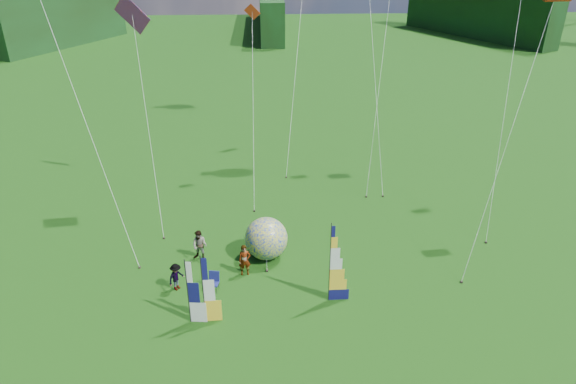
{
  "coord_description": "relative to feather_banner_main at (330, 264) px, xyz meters",
  "views": [
    {
      "loc": [
        -2.22,
        -18.5,
        16.77
      ],
      "look_at": [
        -1.0,
        4.0,
        5.5
      ],
      "focal_mm": 32.0,
      "sensor_mm": 36.0,
      "label": 1
    }
  ],
  "objects": [
    {
      "name": "small_kite_orange",
      "position": [
        5.51,
        15.64,
        6.58
      ],
      "size": [
        7.56,
        11.8,
        17.58
      ],
      "primitive_type": null,
      "rotation": [
        0.0,
        0.0,
        -0.24
      ],
      "color": "orange",
      "rests_on": "ground"
    },
    {
      "name": "spectator_c",
      "position": [
        -7.87,
        1.35,
        -1.42
      ],
      "size": [
        0.91,
        1.03,
        1.56
      ],
      "primitive_type": "imported",
      "rotation": [
        0.0,
        0.0,
        0.92
      ],
      "color": "#66594C",
      "rests_on": "ground"
    },
    {
      "name": "kite_whale",
      "position": [
        4.84,
        17.05,
        9.83
      ],
      "size": [
        5.62,
        15.1,
        24.06
      ],
      "primitive_type": null,
      "rotation": [
        0.0,
        0.0,
        -0.07
      ],
      "color": "black",
      "rests_on": "ground"
    },
    {
      "name": "side_banner_left",
      "position": [
        -6.15,
        -1.29,
        -0.37
      ],
      "size": [
        1.02,
        0.13,
        3.66
      ],
      "primitive_type": null,
      "rotation": [
        0.0,
        0.0,
        0.03
      ],
      "color": "yellow",
      "rests_on": "ground"
    },
    {
      "name": "ground",
      "position": [
        -0.99,
        -2.46,
        -2.2
      ],
      "size": [
        220.0,
        220.0,
        0.0
      ],
      "primitive_type": "plane",
      "color": "#214B11",
      "rests_on": "ground"
    },
    {
      "name": "camp_chair",
      "position": [
        -5.95,
        1.11,
        -1.67
      ],
      "size": [
        0.72,
        0.72,
        1.06
      ],
      "primitive_type": null,
      "rotation": [
        0.0,
        0.0,
        -0.19
      ],
      "color": "navy",
      "rests_on": "ground"
    },
    {
      "name": "bol_inflatable",
      "position": [
        -3.11,
        4.16,
        -0.96
      ],
      "size": [
        2.97,
        2.97,
        2.48
      ],
      "primitive_type": "sphere",
      "rotation": [
        0.0,
        0.0,
        0.23
      ],
      "color": "#031EA4",
      "rests_on": "ground"
    },
    {
      "name": "small_kite_red",
      "position": [
        -3.77,
        13.59,
        4.25
      ],
      "size": [
        3.15,
        9.92,
        12.9
      ],
      "primitive_type": null,
      "rotation": [
        0.0,
        0.0,
        -0.11
      ],
      "color": "red",
      "rests_on": "ground"
    },
    {
      "name": "spectator_a",
      "position": [
        -4.32,
        2.49,
        -1.29
      ],
      "size": [
        0.7,
        0.49,
        1.82
      ],
      "primitive_type": "imported",
      "rotation": [
        0.0,
        0.0,
        0.09
      ],
      "color": "#66594C",
      "rests_on": "ground"
    },
    {
      "name": "side_banner_far",
      "position": [
        -6.87,
        -1.27,
        -0.46
      ],
      "size": [
        1.03,
        0.21,
        3.48
      ],
      "primitive_type": null,
      "rotation": [
        0.0,
        0.0,
        -0.11
      ],
      "color": "white",
      "rests_on": "ground"
    },
    {
      "name": "treeline_ring",
      "position": [
        -0.99,
        -2.46,
        1.8
      ],
      "size": [
        210.0,
        210.0,
        8.0
      ],
      "primitive_type": null,
      "color": "black",
      "rests_on": "ground"
    },
    {
      "name": "spectator_b",
      "position": [
        -6.92,
        4.14,
        -1.28
      ],
      "size": [
        0.99,
        0.73,
        1.84
      ],
      "primitive_type": "imported",
      "rotation": [
        0.0,
        0.0,
        -0.37
      ],
      "color": "#66594C",
      "rests_on": "ground"
    },
    {
      "name": "small_kite_pink",
      "position": [
        -12.62,
        5.89,
        6.01
      ],
      "size": [
        8.8,
        9.03,
        16.43
      ],
      "primitive_type": null,
      "rotation": [
        0.0,
        0.0,
        -0.27
      ],
      "color": "#D72951",
      "rests_on": "ground"
    },
    {
      "name": "small_kite_green",
      "position": [
        -0.3,
        20.26,
        6.33
      ],
      "size": [
        7.81,
        14.08,
        17.06
      ],
      "primitive_type": null,
      "rotation": [
        0.0,
        0.0,
        0.23
      ],
      "color": "green",
      "rests_on": "ground"
    },
    {
      "name": "spectator_d",
      "position": [
        -3.86,
        4.54,
        -1.34
      ],
      "size": [
        0.94,
        1.05,
        1.72
      ],
      "primitive_type": "imported",
      "rotation": [
        0.0,
        0.0,
        2.23
      ],
      "color": "#66594C",
      "rests_on": "ground"
    },
    {
      "name": "kite_rainbow_delta",
      "position": [
        -10.2,
        9.52,
        5.07
      ],
      "size": [
        9.44,
        11.75,
        14.55
      ],
      "primitive_type": null,
      "rotation": [
        0.0,
        0.0,
        -0.41
      ],
      "color": "red",
      "rests_on": "ground"
    },
    {
      "name": "kite_parafoil",
      "position": [
        10.18,
        4.57,
        5.48
      ],
      "size": [
        9.42,
        10.68,
        15.37
      ],
      "primitive_type": null,
      "rotation": [
        0.0,
        0.0,
        -0.06
      ],
      "color": "red",
      "rests_on": "ground"
    },
    {
      "name": "small_kite_yellow",
      "position": [
        11.95,
        9.07,
        5.32
      ],
      "size": [
        8.09,
        11.76,
        15.04
      ],
      "primitive_type": null,
      "rotation": [
        0.0,
        0.0,
        -0.23
      ],
      "color": "#E4FF08",
      "rests_on": "ground"
    },
    {
      "name": "feather_banner_main",
      "position": [
        0.0,
        0.0,
        0.0
      ],
      "size": [
        1.2,
        0.12,
        4.41
      ],
      "primitive_type": null,
      "rotation": [
        0.0,
        0.0,
        0.02
      ],
      "color": "#131155",
      "rests_on": "ground"
    }
  ]
}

